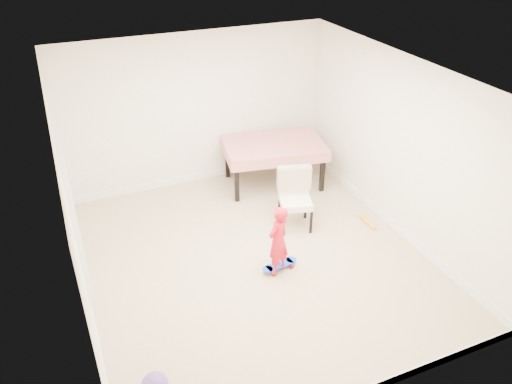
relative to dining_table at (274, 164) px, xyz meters
name	(u,v)px	position (x,y,z in m)	size (l,w,h in m)	color
ground	(255,258)	(-1.13, -1.83, -0.39)	(5.00, 5.00, 0.00)	tan
ceiling	(255,79)	(-1.13, -1.83, 2.19)	(4.50, 5.00, 0.04)	white
wall_back	(197,111)	(-1.13, 0.65, 0.91)	(4.50, 0.04, 2.60)	white
wall_front	(365,303)	(-1.13, -4.31, 0.91)	(4.50, 0.04, 2.60)	white
wall_left	(72,215)	(-3.36, -1.83, 0.91)	(0.04, 5.00, 2.60)	white
wall_right	(399,148)	(1.10, -1.83, 0.91)	(0.04, 5.00, 2.60)	white
door	(75,221)	(-3.35, -1.53, 0.63)	(0.10, 0.94, 2.11)	white
baseboard_back	(201,176)	(-1.13, 0.66, -0.33)	(4.50, 0.02, 0.12)	white
baseboard_left	(90,298)	(-3.37, -1.83, -0.33)	(0.02, 5.00, 0.12)	white
baseboard_right	(388,220)	(1.11, -1.83, -0.33)	(0.02, 5.00, 0.12)	white
dining_table	(274,164)	(0.00, 0.00, 0.00)	(1.67, 1.05, 0.79)	#A90A09
dining_chair	(296,200)	(-0.26, -1.33, 0.07)	(0.51, 0.59, 0.94)	white
skateboard	(280,266)	(-0.91, -2.17, -0.35)	(0.53, 0.19, 0.08)	blue
child	(278,243)	(-0.97, -2.23, 0.11)	(0.37, 0.24, 1.00)	red
foam_toy	(367,222)	(0.82, -1.72, -0.36)	(0.06, 0.06, 0.40)	yellow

